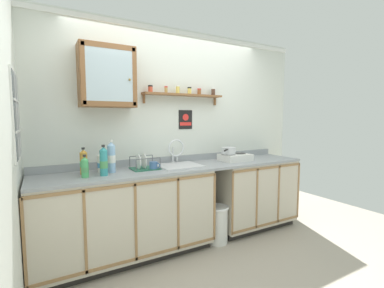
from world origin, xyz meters
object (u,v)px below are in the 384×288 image
object	(u,v)px
sink	(178,167)
hot_plate_stove	(235,157)
bottle_opaque_white_4	(101,163)
warning_sign	(185,120)
wall_cabinet	(107,77)
bottle_juice_amber_3	(84,162)
bottle_soda_green_1	(85,168)
bottle_detergent_teal_2	(104,162)
saucepan	(229,150)
trash_bin	(217,224)
dish_rack	(144,166)
bottle_water_blue_0	(111,158)
mug	(154,166)

from	to	relation	value
sink	hot_plate_stove	bearing A→B (deg)	-2.61
bottle_opaque_white_4	warning_sign	distance (m)	1.19
wall_cabinet	bottle_juice_amber_3	bearing A→B (deg)	-157.59
bottle_soda_green_1	wall_cabinet	bearing A→B (deg)	41.86
sink	bottle_detergent_teal_2	bearing A→B (deg)	-171.31
saucepan	bottle_juice_amber_3	xyz separation A→B (m)	(-1.75, 0.03, -0.02)
sink	trash_bin	distance (m)	0.83
bottle_juice_amber_3	bottle_detergent_teal_2	bearing A→B (deg)	-42.34
bottle_opaque_white_4	dish_rack	distance (m)	0.44
bottle_soda_green_1	wall_cabinet	xyz separation A→B (m)	(0.29, 0.26, 0.89)
bottle_water_blue_0	trash_bin	distance (m)	1.48
bottle_water_blue_0	bottle_soda_green_1	size ratio (longest dim) A/B	1.54
bottle_opaque_white_4	dish_rack	bearing A→B (deg)	-7.83
sink	warning_sign	xyz separation A→B (m)	(0.23, 0.25, 0.55)
mug	wall_cabinet	bearing A→B (deg)	152.13
mug	bottle_detergent_teal_2	bearing A→B (deg)	-175.41
hot_plate_stove	bottle_soda_green_1	size ratio (longest dim) A/B	1.79
sink	bottle_detergent_teal_2	world-z (taller)	sink
sink	trash_bin	size ratio (longest dim) A/B	1.08
sink	trash_bin	bearing A→B (deg)	-28.60
bottle_soda_green_1	bottle_detergent_teal_2	bearing A→B (deg)	-1.79
bottle_soda_green_1	bottle_juice_amber_3	size ratio (longest dim) A/B	0.80
sink	trash_bin	xyz separation A→B (m)	(0.41, -0.22, -0.69)
dish_rack	trash_bin	bearing A→B (deg)	-14.29
wall_cabinet	warning_sign	xyz separation A→B (m)	(0.99, 0.12, -0.45)
hot_plate_stove	mug	world-z (taller)	hot_plate_stove
bottle_opaque_white_4	wall_cabinet	size ratio (longest dim) A/B	0.36
bottle_detergent_teal_2	trash_bin	distance (m)	1.54
sink	mug	size ratio (longest dim) A/B	4.41
bottle_detergent_teal_2	bottle_opaque_white_4	world-z (taller)	bottle_detergent_teal_2
bottle_opaque_white_4	trash_bin	distance (m)	1.53
hot_plate_stove	bottle_soda_green_1	bearing A→B (deg)	-177.20
mug	dish_rack	bearing A→B (deg)	135.69
trash_bin	mug	bearing A→B (deg)	170.11
saucepan	wall_cabinet	xyz separation A→B (m)	(-1.48, 0.15, 0.85)
mug	trash_bin	xyz separation A→B (m)	(0.75, -0.13, -0.75)
bottle_detergent_teal_2	bottle_juice_amber_3	world-z (taller)	bottle_detergent_teal_2
bottle_soda_green_1	dish_rack	distance (m)	0.63
sink	mug	distance (m)	0.36
bottle_water_blue_0	dish_rack	bearing A→B (deg)	0.74
hot_plate_stove	dish_rack	size ratio (longest dim) A/B	1.34
warning_sign	bottle_opaque_white_4	bearing A→B (deg)	-169.68
bottle_soda_green_1	sink	bearing A→B (deg)	6.99
bottle_opaque_white_4	mug	bearing A→B (deg)	-15.26
bottle_soda_green_1	bottle_juice_amber_3	world-z (taller)	bottle_juice_amber_3
sink	mug	xyz separation A→B (m)	(-0.34, -0.09, 0.06)
bottle_detergent_teal_2	wall_cabinet	size ratio (longest dim) A/B	0.48
dish_rack	warning_sign	world-z (taller)	warning_sign
bottle_juice_amber_3	wall_cabinet	bearing A→B (deg)	22.41
bottle_water_blue_0	bottle_opaque_white_4	bearing A→B (deg)	144.65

